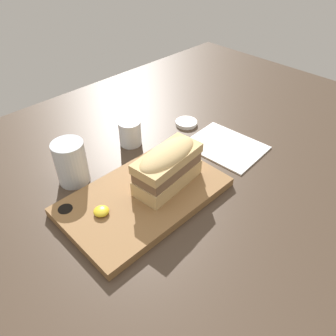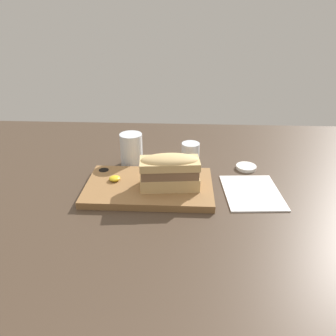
% 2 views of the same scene
% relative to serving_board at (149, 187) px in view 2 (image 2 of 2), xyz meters
% --- Properties ---
extents(dining_table, '(1.71, 1.18, 0.02)m').
position_rel_serving_board_xyz_m(dining_table, '(0.08, 0.01, -0.02)').
color(dining_table, '#423326').
rests_on(dining_table, ground).
extents(serving_board, '(0.37, 0.22, 0.02)m').
position_rel_serving_board_xyz_m(serving_board, '(0.00, 0.00, 0.00)').
color(serving_board, olive).
rests_on(serving_board, dining_table).
extents(sandwich, '(0.17, 0.09, 0.10)m').
position_rel_serving_board_xyz_m(sandwich, '(0.06, -0.01, 0.06)').
color(sandwich, tan).
rests_on(sandwich, serving_board).
extents(mustard_dollop, '(0.03, 0.03, 0.01)m').
position_rel_serving_board_xyz_m(mustard_dollop, '(-0.10, 0.02, 0.02)').
color(mustard_dollop, gold).
rests_on(mustard_dollop, serving_board).
extents(water_glass, '(0.07, 0.07, 0.11)m').
position_rel_serving_board_xyz_m(water_glass, '(-0.07, 0.17, 0.04)').
color(water_glass, silver).
rests_on(water_glass, dining_table).
extents(wine_glass, '(0.06, 0.06, 0.07)m').
position_rel_serving_board_xyz_m(wine_glass, '(0.12, 0.19, 0.02)').
color(wine_glass, silver).
rests_on(wine_glass, dining_table).
extents(napkin, '(0.17, 0.21, 0.00)m').
position_rel_serving_board_xyz_m(napkin, '(0.30, -0.00, -0.01)').
color(napkin, white).
rests_on(napkin, dining_table).
extents(condiment_dish, '(0.07, 0.07, 0.01)m').
position_rel_serving_board_xyz_m(condiment_dish, '(0.31, 0.15, -0.00)').
color(condiment_dish, white).
rests_on(condiment_dish, dining_table).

